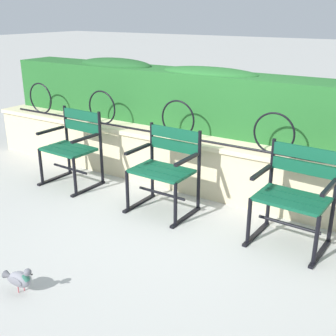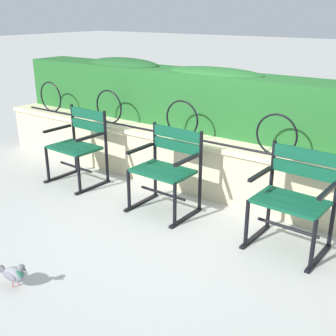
# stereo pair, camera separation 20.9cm
# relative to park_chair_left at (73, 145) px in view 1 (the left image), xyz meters

# --- Properties ---
(ground_plane) EXTENTS (60.00, 60.00, 0.00)m
(ground_plane) POSITION_rel_park_chair_left_xyz_m (1.46, -0.34, -0.47)
(ground_plane) COLOR #ADADA8
(stone_wall) EXTENTS (6.45, 0.41, 0.61)m
(stone_wall) POSITION_rel_park_chair_left_xyz_m (1.46, 0.58, -0.16)
(stone_wall) COLOR beige
(stone_wall) RESTS_ON ground
(iron_arch_fence) EXTENTS (5.93, 0.02, 0.42)m
(iron_arch_fence) POSITION_rel_park_chair_left_xyz_m (1.17, 0.51, 0.32)
(iron_arch_fence) COLOR black
(iron_arch_fence) RESTS_ON stone_wall
(hedge_row) EXTENTS (6.32, 0.56, 0.76)m
(hedge_row) POSITION_rel_park_chair_left_xyz_m (1.47, 1.04, 0.51)
(hedge_row) COLOR #236028
(hedge_row) RESTS_ON stone_wall
(park_chair_left) EXTENTS (0.63, 0.55, 0.87)m
(park_chair_left) POSITION_rel_park_chair_left_xyz_m (0.00, 0.00, 0.00)
(park_chair_left) COLOR #0F4C33
(park_chair_left) RESTS_ON ground
(park_chair_centre) EXTENTS (0.64, 0.54, 0.85)m
(park_chair_centre) POSITION_rel_park_chair_left_xyz_m (1.30, -0.02, -0.00)
(park_chair_centre) COLOR #0F4C33
(park_chair_centre) RESTS_ON ground
(park_chair_right) EXTENTS (0.65, 0.55, 0.87)m
(park_chair_right) POSITION_rel_park_chair_left_xyz_m (2.60, 0.02, -0.00)
(park_chair_right) COLOR #0F4C33
(park_chair_right) RESTS_ON ground
(pigeon_near_chairs) EXTENTS (0.29, 0.11, 0.22)m
(pigeon_near_chairs) POSITION_rel_park_chair_left_xyz_m (1.15, -1.77, -0.36)
(pigeon_near_chairs) COLOR gray
(pigeon_near_chairs) RESTS_ON ground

